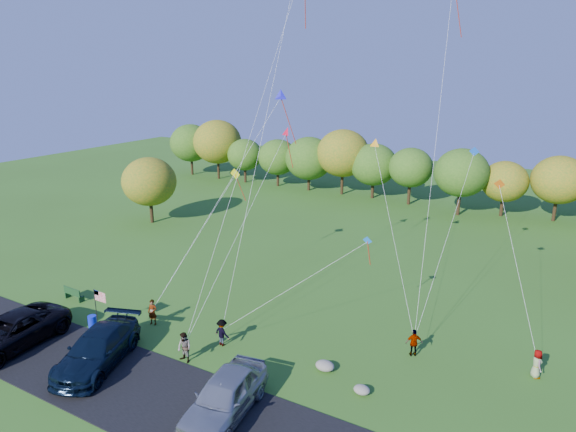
% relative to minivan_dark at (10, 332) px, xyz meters
% --- Properties ---
extents(ground, '(140.00, 140.00, 0.00)m').
position_rel_minivan_dark_xyz_m(ground, '(10.95, 4.73, -1.01)').
color(ground, '#315E1B').
rests_on(ground, ground).
extents(asphalt_lane, '(44.00, 6.00, 0.06)m').
position_rel_minivan_dark_xyz_m(asphalt_lane, '(10.95, 0.73, -0.98)').
color(asphalt_lane, black).
rests_on(asphalt_lane, ground).
extents(treeline, '(76.16, 27.64, 8.58)m').
position_rel_minivan_dark_xyz_m(treeline, '(9.15, 40.73, 3.79)').
color(treeline, '#342413').
rests_on(treeline, ground).
extents(minivan_dark, '(3.61, 7.02, 1.90)m').
position_rel_minivan_dark_xyz_m(minivan_dark, '(0.00, 0.00, 0.00)').
color(minivan_dark, black).
rests_on(minivan_dark, asphalt_lane).
extents(minivan_navy, '(4.63, 6.98, 1.88)m').
position_rel_minivan_dark_xyz_m(minivan_navy, '(5.90, 1.27, -0.01)').
color(minivan_navy, black).
rests_on(minivan_navy, asphalt_lane).
extents(minivan_silver, '(3.21, 6.16, 2.00)m').
position_rel_minivan_dark_xyz_m(minivan_silver, '(14.51, 1.36, 0.05)').
color(minivan_silver, '#999CA3').
rests_on(minivan_silver, asphalt_lane).
extents(flyer_a, '(0.70, 0.54, 1.69)m').
position_rel_minivan_dark_xyz_m(flyer_a, '(5.13, 6.26, -0.16)').
color(flyer_a, '#4C4C59').
rests_on(flyer_a, ground).
extents(flyer_b, '(0.96, 0.80, 1.77)m').
position_rel_minivan_dark_xyz_m(flyer_b, '(9.80, 3.93, -0.12)').
color(flyer_b, '#4C4C59').
rests_on(flyer_b, ground).
extents(flyer_c, '(1.13, 0.75, 1.64)m').
position_rel_minivan_dark_xyz_m(flyer_c, '(10.52, 6.42, -0.19)').
color(flyer_c, '#4C4C59').
rests_on(flyer_c, ground).
extents(flyer_d, '(1.02, 0.83, 1.63)m').
position_rel_minivan_dark_xyz_m(flyer_d, '(20.66, 10.96, -0.19)').
color(flyer_d, '#4C4C59').
rests_on(flyer_d, ground).
extents(flyer_e, '(0.81, 0.92, 1.59)m').
position_rel_minivan_dark_xyz_m(flyer_e, '(26.90, 12.14, -0.21)').
color(flyer_e, '#4C4C59').
rests_on(flyer_e, ground).
extents(park_bench, '(1.74, 0.45, 0.96)m').
position_rel_minivan_dark_xyz_m(park_bench, '(-2.28, 6.03, -0.49)').
color(park_bench, '#153A19').
rests_on(park_bench, ground).
extents(trash_barrel, '(0.53, 0.53, 0.80)m').
position_rel_minivan_dark_xyz_m(trash_barrel, '(2.11, 4.03, -0.61)').
color(trash_barrel, '#0E24DB').
rests_on(trash_barrel, ground).
extents(flag_assembly, '(1.01, 0.66, 2.73)m').
position_rel_minivan_dark_xyz_m(flag_assembly, '(2.90, 4.03, 1.06)').
color(flag_assembly, black).
rests_on(flag_assembly, ground).
extents(boulder_near, '(1.07, 0.84, 0.54)m').
position_rel_minivan_dark_xyz_m(boulder_near, '(16.94, 7.10, -0.74)').
color(boulder_near, gray).
rests_on(boulder_near, ground).
extents(boulder_far, '(0.85, 0.71, 0.44)m').
position_rel_minivan_dark_xyz_m(boulder_far, '(19.47, 6.15, -0.79)').
color(boulder_far, gray).
rests_on(boulder_far, ground).
extents(kites_aloft, '(18.77, 10.05, 20.77)m').
position_rel_minivan_dark_xyz_m(kites_aloft, '(12.24, 17.90, 17.46)').
color(kites_aloft, red).
rests_on(kites_aloft, ground).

